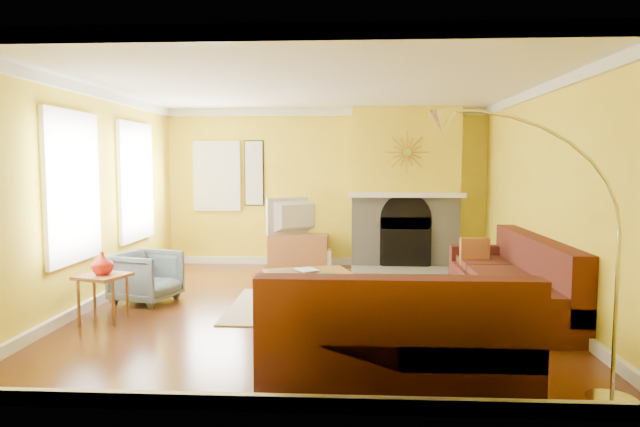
# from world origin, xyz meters

# --- Properties ---
(floor) EXTENTS (5.50, 6.00, 0.02)m
(floor) POSITION_xyz_m (0.00, 0.00, -0.01)
(floor) COLOR brown
(floor) RESTS_ON ground
(ceiling) EXTENTS (5.50, 6.00, 0.02)m
(ceiling) POSITION_xyz_m (0.00, 0.00, 2.71)
(ceiling) COLOR white
(ceiling) RESTS_ON ground
(wall_back) EXTENTS (5.50, 0.02, 2.70)m
(wall_back) POSITION_xyz_m (0.00, 3.01, 1.35)
(wall_back) COLOR yellow
(wall_back) RESTS_ON ground
(wall_front) EXTENTS (5.50, 0.02, 2.70)m
(wall_front) POSITION_xyz_m (0.00, -3.01, 1.35)
(wall_front) COLOR yellow
(wall_front) RESTS_ON ground
(wall_left) EXTENTS (0.02, 6.00, 2.70)m
(wall_left) POSITION_xyz_m (-2.76, 0.00, 1.35)
(wall_left) COLOR yellow
(wall_left) RESTS_ON ground
(wall_right) EXTENTS (0.02, 6.00, 2.70)m
(wall_right) POSITION_xyz_m (2.76, 0.00, 1.35)
(wall_right) COLOR yellow
(wall_right) RESTS_ON ground
(baseboard) EXTENTS (5.50, 6.00, 0.12)m
(baseboard) POSITION_xyz_m (0.00, 0.00, 0.06)
(baseboard) COLOR white
(baseboard) RESTS_ON floor
(crown_molding) EXTENTS (5.50, 6.00, 0.12)m
(crown_molding) POSITION_xyz_m (0.00, 0.00, 2.64)
(crown_molding) COLOR white
(crown_molding) RESTS_ON ceiling
(window_left_near) EXTENTS (0.06, 1.22, 1.72)m
(window_left_near) POSITION_xyz_m (-2.72, 1.30, 1.50)
(window_left_near) COLOR white
(window_left_near) RESTS_ON wall_left
(window_left_far) EXTENTS (0.06, 1.22, 1.72)m
(window_left_far) POSITION_xyz_m (-2.72, -0.60, 1.50)
(window_left_far) COLOR white
(window_left_far) RESTS_ON wall_left
(window_back) EXTENTS (0.82, 0.06, 1.22)m
(window_back) POSITION_xyz_m (-1.90, 2.96, 1.55)
(window_back) COLOR white
(window_back) RESTS_ON wall_back
(wall_art) EXTENTS (0.34, 0.04, 1.14)m
(wall_art) POSITION_xyz_m (-1.25, 2.97, 1.60)
(wall_art) COLOR white
(wall_art) RESTS_ON wall_back
(fireplace) EXTENTS (1.80, 0.40, 2.70)m
(fireplace) POSITION_xyz_m (1.35, 2.80, 1.35)
(fireplace) COLOR gray
(fireplace) RESTS_ON floor
(mantel) EXTENTS (1.92, 0.22, 0.08)m
(mantel) POSITION_xyz_m (1.35, 2.56, 1.25)
(mantel) COLOR white
(mantel) RESTS_ON fireplace
(hearth) EXTENTS (1.80, 0.70, 0.06)m
(hearth) POSITION_xyz_m (1.35, 2.25, 0.03)
(hearth) COLOR gray
(hearth) RESTS_ON floor
(sunburst) EXTENTS (0.70, 0.04, 0.70)m
(sunburst) POSITION_xyz_m (1.35, 2.57, 1.95)
(sunburst) COLOR olive
(sunburst) RESTS_ON fireplace
(rug) EXTENTS (2.40, 1.80, 0.02)m
(rug) POSITION_xyz_m (0.16, -0.01, 0.01)
(rug) COLOR beige
(rug) RESTS_ON floor
(sectional_sofa) EXTENTS (3.04, 4.00, 0.90)m
(sectional_sofa) POSITION_xyz_m (1.23, -0.70, 0.45)
(sectional_sofa) COLOR #55211B
(sectional_sofa) RESTS_ON floor
(coffee_table) EXTENTS (1.32, 1.32, 0.41)m
(coffee_table) POSITION_xyz_m (-0.05, 0.02, 0.21)
(coffee_table) COLOR white
(coffee_table) RESTS_ON floor
(media_console) EXTENTS (1.01, 0.45, 0.56)m
(media_console) POSITION_xyz_m (-0.46, 2.77, 0.28)
(media_console) COLOR #985E37
(media_console) RESTS_ON floor
(tv) EXTENTS (0.95, 0.78, 0.63)m
(tv) POSITION_xyz_m (-0.46, 2.77, 0.87)
(tv) COLOR black
(tv) RESTS_ON media_console
(subwoofer) EXTENTS (0.30, 0.30, 0.30)m
(subwoofer) POSITION_xyz_m (-0.05, 2.71, 0.15)
(subwoofer) COLOR white
(subwoofer) RESTS_ON floor
(armchair) EXTENTS (0.89, 0.87, 0.65)m
(armchair) POSITION_xyz_m (-2.16, 0.14, 0.33)
(armchair) COLOR slate
(armchair) RESTS_ON floor
(side_table) EXTENTS (0.61, 0.61, 0.53)m
(side_table) POSITION_xyz_m (-2.32, -0.75, 0.26)
(side_table) COLOR #985E37
(side_table) RESTS_ON floor
(vase) EXTENTS (0.27, 0.27, 0.26)m
(vase) POSITION_xyz_m (-2.32, -0.75, 0.66)
(vase) COLOR red
(vase) RESTS_ON side_table
(book) EXTENTS (0.33, 0.36, 0.03)m
(book) POSITION_xyz_m (-0.20, 0.12, 0.43)
(book) COLOR white
(book) RESTS_ON coffee_table
(arc_lamp) EXTENTS (1.36, 0.36, 2.13)m
(arc_lamp) POSITION_xyz_m (1.77, -2.75, 1.07)
(arc_lamp) COLOR silver
(arc_lamp) RESTS_ON floor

